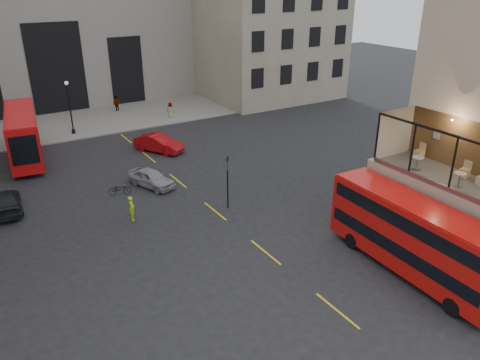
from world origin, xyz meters
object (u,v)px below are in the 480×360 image
cafe_chair_d (419,154)px  cafe_table_far (417,161)px  bus_near (413,234)px  car_b (159,143)px  bus_far (23,133)px  cyclist (132,208)px  traffic_light_near (228,175)px  bicycle (120,189)px  pedestrian_d (170,110)px  car_c (7,202)px  cafe_table_mid (460,178)px  car_a (151,178)px  cafe_chair_c (465,172)px  pedestrian_b (29,116)px  street_lamp_b (71,111)px  pedestrian_c (117,104)px

cafe_chair_d → cafe_table_far: bearing=-145.0°
bus_near → car_b: (-4.12, 24.46, -1.52)m
bus_far → cyclist: bearing=-75.8°
traffic_light_near → bicycle: size_ratio=2.44×
bicycle → bus_far: bearing=39.6°
bus_far → pedestrian_d: bus_far is taller
car_c → car_b: bearing=-153.7°
cafe_table_mid → pedestrian_d: bearing=92.1°
car_a → cafe_chair_c: cafe_chair_c is taller
pedestrian_b → cafe_chair_d: (16.56, -36.09, 3.92)m
bus_near → car_a: bearing=113.3°
bus_near → car_a: size_ratio=2.60×
bicycle → pedestrian_b: bearing=24.5°
cyclist → street_lamp_b: bearing=7.5°
pedestrian_c → cafe_table_mid: 40.53m
bus_near → pedestrian_c: (-3.07, 39.50, -1.34)m
cafe_chair_d → pedestrian_d: bearing=95.3°
bus_near → pedestrian_b: bearing=107.7°
car_c → cafe_chair_d: bearing=147.5°
street_lamp_b → cyclist: size_ratio=3.21×
street_lamp_b → cafe_table_mid: cafe_table_mid is taller
pedestrian_d → cafe_chair_d: 30.79m
pedestrian_b → cafe_table_mid: size_ratio=2.57×
pedestrian_b → pedestrian_d: pedestrian_b is taller
pedestrian_d → cafe_table_far: size_ratio=2.30×
car_a → cafe_table_far: cafe_table_far is taller
bus_far → pedestrian_d: size_ratio=5.91×
bus_near → cyclist: bearing=128.6°
pedestrian_c → cafe_chair_c: (6.80, -39.35, 3.94)m
pedestrian_b → bus_near: bearing=-129.1°
bus_far → car_a: (6.98, -11.26, -1.66)m
cafe_table_mid → cafe_chair_c: size_ratio=0.84×
car_b → traffic_light_near: bearing=-122.1°
car_c → pedestrian_d: 23.67m
bus_far → cafe_chair_d: bearing=-54.1°
cyclist → cafe_chair_c: bearing=-121.7°
pedestrian_c → cafe_table_mid: (5.44, -39.95, 4.16)m
bus_far → car_b: bus_far is taller
car_a → pedestrian_d: (8.71, 16.12, 0.23)m
pedestrian_b → cafe_table_mid: bearing=-126.2°
pedestrian_c → cafe_table_mid: size_ratio=2.48×
car_c → pedestrian_c: 25.05m
car_c → pedestrian_d: bearing=-137.6°
traffic_light_near → cafe_chair_d: cafe_chair_d is taller
traffic_light_near → street_lamp_b: street_lamp_b is taller
bicycle → pedestrian_d: size_ratio=0.87×
car_c → cafe_chair_c: (21.12, -18.80, 4.23)m
bus_far → car_a: bearing=-58.2°
cafe_table_far → cafe_chair_c: size_ratio=0.86×
bicycle → street_lamp_b: bearing=15.8°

